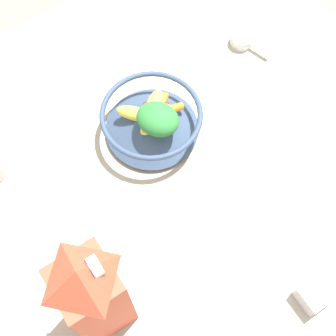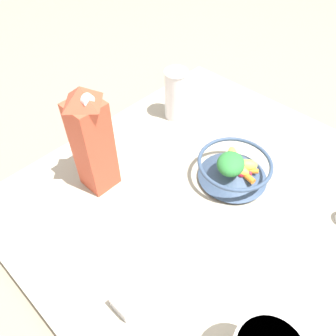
{
  "view_description": "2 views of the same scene",
  "coord_description": "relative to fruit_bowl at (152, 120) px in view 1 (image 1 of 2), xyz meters",
  "views": [
    {
      "loc": [
        -0.31,
        0.25,
        0.82
      ],
      "look_at": [
        -0.04,
        0.07,
        0.11
      ],
      "focal_mm": 50.0,
      "sensor_mm": 36.0,
      "label": 1
    },
    {
      "loc": [
        -0.45,
        -0.24,
        0.68
      ],
      "look_at": [
        -0.07,
        0.12,
        0.13
      ],
      "focal_mm": 35.0,
      "sensor_mm": 36.0,
      "label": 2
    }
  ],
  "objects": [
    {
      "name": "measuring_scoop",
      "position": [
        0.08,
        -0.27,
        -0.03
      ],
      "size": [
        0.09,
        0.05,
        0.02
      ],
      "color": "white",
      "rests_on": "countertop"
    },
    {
      "name": "fruit_bowl",
      "position": [
        0.0,
        0.0,
        0.0
      ],
      "size": [
        0.19,
        0.19,
        0.1
      ],
      "color": "#384C6B",
      "rests_on": "countertop"
    },
    {
      "name": "ground_plane",
      "position": [
        -0.07,
        -0.03,
        -0.08
      ],
      "size": [
        6.0,
        6.0,
        0.0
      ],
      "primitive_type": "plane",
      "color": "gray"
    },
    {
      "name": "countertop",
      "position": [
        -0.07,
        -0.03,
        -0.06
      ],
      "size": [
        0.92,
        0.92,
        0.03
      ],
      "color": "#B2A893",
      "rests_on": "ground_plane"
    },
    {
      "name": "milk_carton",
      "position": [
        -0.24,
        0.24,
        0.1
      ],
      "size": [
        0.08,
        0.08,
        0.29
      ],
      "color": "#CC4C33",
      "rests_on": "countertop"
    },
    {
      "name": "spice_jar",
      "position": [
        -0.41,
        -0.05,
        -0.03
      ],
      "size": [
        0.05,
        0.05,
        0.04
      ],
      "color": "silver",
      "rests_on": "countertop"
    }
  ]
}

